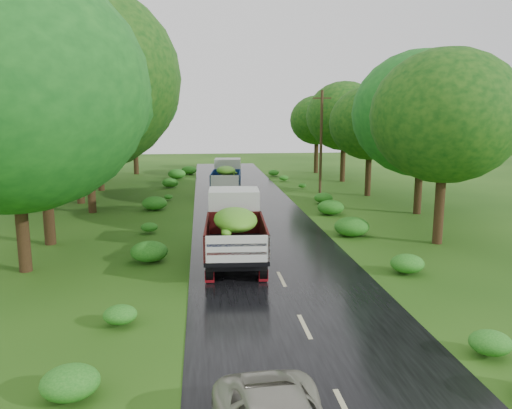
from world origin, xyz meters
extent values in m
plane|color=#193F0D|center=(0.00, 0.00, 0.00)|extent=(120.00, 120.00, 0.00)
cube|color=black|center=(0.00, 5.00, 0.01)|extent=(6.50, 80.00, 0.02)
cube|color=#BFB78C|center=(0.00, 0.00, 0.02)|extent=(0.12, 1.60, 0.00)
cube|color=#BFB78C|center=(0.00, 4.00, 0.02)|extent=(0.12, 1.60, 0.00)
cube|color=#BFB78C|center=(0.00, 8.00, 0.02)|extent=(0.12, 1.60, 0.00)
cube|color=#BFB78C|center=(0.00, 12.00, 0.02)|extent=(0.12, 1.60, 0.00)
cube|color=#BFB78C|center=(0.00, 16.00, 0.02)|extent=(0.12, 1.60, 0.00)
cube|color=#BFB78C|center=(0.00, 20.00, 0.02)|extent=(0.12, 1.60, 0.00)
cube|color=#BFB78C|center=(0.00, 24.00, 0.02)|extent=(0.12, 1.60, 0.00)
cube|color=#BFB78C|center=(0.00, 28.00, 0.02)|extent=(0.12, 1.60, 0.00)
cube|color=#BFB78C|center=(0.00, 32.00, 0.02)|extent=(0.12, 1.60, 0.00)
cube|color=#BFB78C|center=(0.00, 36.00, 0.02)|extent=(0.12, 1.60, 0.00)
cube|color=#BFB78C|center=(0.00, 40.00, 0.02)|extent=(0.12, 1.60, 0.00)
cube|color=black|center=(-1.48, 6.30, 0.62)|extent=(1.92, 5.49, 0.27)
cylinder|color=black|center=(-2.32, 8.31, 0.48)|extent=(0.32, 0.97, 0.96)
cylinder|color=black|center=(-0.45, 8.22, 0.48)|extent=(0.32, 0.97, 0.96)
cylinder|color=black|center=(-2.47, 5.12, 0.48)|extent=(0.32, 0.97, 0.96)
cylinder|color=black|center=(-0.61, 5.03, 0.48)|extent=(0.32, 0.97, 0.96)
cylinder|color=black|center=(-2.52, 4.13, 0.48)|extent=(0.32, 0.97, 0.96)
cylinder|color=black|center=(-0.66, 4.04, 0.48)|extent=(0.32, 0.97, 0.96)
cube|color=maroon|center=(-2.54, 3.81, 0.27)|extent=(0.33, 0.05, 0.43)
cube|color=maroon|center=(-0.68, 3.72, 0.27)|extent=(0.33, 0.05, 0.43)
cube|color=silver|center=(-1.38, 8.46, 1.67)|extent=(2.21, 1.93, 1.83)
cube|color=black|center=(-1.53, 5.29, 0.84)|extent=(2.41, 4.24, 0.15)
cube|color=#470F0C|center=(-2.60, 5.34, 1.37)|extent=(0.28, 4.13, 0.91)
cube|color=#470F0C|center=(-0.47, 5.24, 1.37)|extent=(0.28, 4.13, 0.91)
cube|color=#470F0C|center=(-1.43, 7.32, 1.37)|extent=(2.21, 0.19, 0.91)
cube|color=silver|center=(-1.63, 3.27, 1.37)|extent=(2.21, 0.19, 0.91)
ellipsoid|color=#3B991B|center=(-1.53, 5.29, 1.94)|extent=(2.03, 3.56, 0.96)
cube|color=black|center=(-0.93, 23.45, 0.57)|extent=(2.00, 5.09, 0.25)
cylinder|color=black|center=(-1.60, 25.33, 0.44)|extent=(0.33, 0.90, 0.88)
cylinder|color=black|center=(0.10, 25.17, 0.44)|extent=(0.33, 0.90, 0.88)
cylinder|color=black|center=(-1.89, 22.42, 0.44)|extent=(0.33, 0.90, 0.88)
cylinder|color=black|center=(-0.19, 22.25, 0.44)|extent=(0.33, 0.90, 0.88)
cylinder|color=black|center=(-1.98, 21.52, 0.44)|extent=(0.33, 0.90, 0.88)
cylinder|color=black|center=(-0.28, 21.35, 0.44)|extent=(0.33, 0.90, 0.88)
cube|color=maroon|center=(-2.01, 21.22, 0.25)|extent=(0.30, 0.06, 0.40)
cube|color=maroon|center=(-0.31, 21.05, 0.25)|extent=(0.30, 0.06, 0.40)
cube|color=silver|center=(-0.73, 25.43, 1.53)|extent=(2.10, 1.86, 1.67)
cube|color=black|center=(-1.02, 22.53, 0.77)|extent=(2.39, 3.97, 0.14)
cube|color=navy|center=(-1.99, 22.63, 1.26)|extent=(0.44, 3.78, 0.84)
cube|color=navy|center=(-0.04, 22.44, 1.26)|extent=(0.44, 3.78, 0.84)
cube|color=navy|center=(-0.83, 24.38, 1.26)|extent=(2.02, 0.27, 0.84)
cube|color=silver|center=(-1.20, 20.68, 1.26)|extent=(2.02, 0.27, 0.84)
ellipsoid|color=#3B991B|center=(-1.02, 22.53, 1.78)|extent=(2.01, 3.34, 0.88)
cylinder|color=#382616|center=(5.81, 22.48, 3.69)|extent=(0.23, 0.23, 7.39)
cube|color=#382616|center=(5.81, 22.48, 6.83)|extent=(1.29, 0.31, 0.09)
cylinder|color=black|center=(-9.32, 5.99, 3.76)|extent=(0.46, 0.46, 7.53)
ellipsoid|color=#0C400F|center=(-9.32, 5.99, 6.62)|extent=(4.41, 4.41, 3.97)
cylinder|color=black|center=(-9.55, 9.92, 4.26)|extent=(0.48, 0.48, 8.52)
ellipsoid|color=#0C400F|center=(-9.55, 9.92, 7.50)|extent=(3.92, 3.92, 3.53)
cylinder|color=black|center=(-9.20, 17.16, 3.72)|extent=(0.46, 0.46, 7.44)
ellipsoid|color=#0C400F|center=(-9.20, 17.16, 6.54)|extent=(3.94, 3.94, 3.54)
cylinder|color=black|center=(-10.60, 20.44, 4.51)|extent=(0.50, 0.50, 9.02)
ellipsoid|color=#0C400F|center=(-10.60, 20.44, 7.94)|extent=(5.18, 5.18, 4.66)
cylinder|color=black|center=(-10.33, 25.87, 4.00)|extent=(0.47, 0.47, 8.01)
ellipsoid|color=#0C400F|center=(-10.33, 25.87, 7.05)|extent=(4.12, 4.12, 3.71)
cylinder|color=black|center=(-11.23, 31.67, 4.40)|extent=(0.49, 0.49, 8.79)
ellipsoid|color=#0C400F|center=(-11.23, 31.67, 7.74)|extent=(4.76, 4.76, 4.28)
cylinder|color=black|center=(-8.98, 36.11, 4.05)|extent=(0.47, 0.47, 8.09)
ellipsoid|color=#0C400F|center=(-8.98, 36.11, 7.12)|extent=(4.11, 4.11, 3.70)
cylinder|color=black|center=(7.79, 8.16, 3.23)|extent=(0.43, 0.43, 6.45)
ellipsoid|color=#15571A|center=(7.79, 8.16, 5.68)|extent=(3.60, 3.60, 3.24)
cylinder|color=black|center=(9.77, 14.76, 3.28)|extent=(0.44, 0.44, 6.56)
ellipsoid|color=#15571A|center=(9.77, 14.76, 5.77)|extent=(3.99, 3.99, 3.59)
cylinder|color=black|center=(9.00, 21.34, 2.91)|extent=(0.42, 0.42, 5.82)
ellipsoid|color=#15571A|center=(9.00, 21.34, 5.13)|extent=(3.38, 3.38, 3.04)
cylinder|color=black|center=(9.30, 28.82, 3.15)|extent=(0.43, 0.43, 6.31)
ellipsoid|color=#15571A|center=(9.30, 28.82, 5.55)|extent=(3.59, 3.59, 3.23)
cylinder|color=black|center=(8.46, 35.26, 2.91)|extent=(0.42, 0.42, 5.82)
ellipsoid|color=#15571A|center=(8.46, 35.26, 5.12)|extent=(3.24, 3.24, 2.92)
camera|label=1|loc=(-2.74, -12.67, 5.81)|focal=35.00mm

